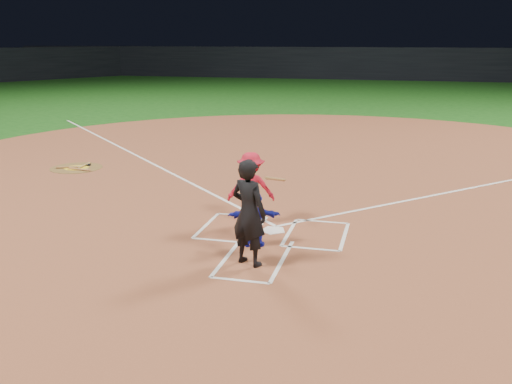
% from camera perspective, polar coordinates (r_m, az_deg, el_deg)
% --- Properties ---
extents(ground, '(120.00, 120.00, 0.00)m').
position_cam_1_polar(ground, '(12.85, 1.73, -3.93)').
color(ground, '#144912').
rests_on(ground, ground).
extents(home_plate_dirt, '(28.00, 28.00, 0.01)m').
position_cam_1_polar(home_plate_dirt, '(18.53, 5.72, 2.04)').
color(home_plate_dirt, brown).
rests_on(home_plate_dirt, ground).
extents(stadium_wall_far, '(80.00, 1.20, 3.20)m').
position_cam_1_polar(stadium_wall_far, '(59.97, 11.88, 12.46)').
color(stadium_wall_far, black).
rests_on(stadium_wall_far, ground).
extents(home_plate, '(0.60, 0.60, 0.02)m').
position_cam_1_polar(home_plate, '(12.85, 1.74, -3.85)').
color(home_plate, white).
rests_on(home_plate, home_plate_dirt).
extents(on_deck_circle, '(1.70, 1.70, 0.01)m').
position_cam_1_polar(on_deck_circle, '(19.85, -17.53, 2.32)').
color(on_deck_circle, brown).
rests_on(on_deck_circle, home_plate_dirt).
extents(on_deck_logo, '(0.80, 0.80, 0.00)m').
position_cam_1_polar(on_deck_logo, '(19.85, -17.53, 2.34)').
color(on_deck_logo, gold).
rests_on(on_deck_logo, on_deck_circle).
extents(on_deck_bat_a, '(0.11, 0.84, 0.06)m').
position_cam_1_polar(on_deck_bat_a, '(19.97, -16.80, 2.56)').
color(on_deck_bat_a, olive).
rests_on(on_deck_bat_a, on_deck_circle).
extents(on_deck_bat_b, '(0.80, 0.38, 0.06)m').
position_cam_1_polar(on_deck_bat_b, '(19.86, -18.18, 2.38)').
color(on_deck_bat_b, brown).
rests_on(on_deck_bat_b, on_deck_circle).
extents(on_deck_bat_c, '(0.84, 0.18, 0.06)m').
position_cam_1_polar(on_deck_bat_c, '(19.44, -17.23, 2.19)').
color(on_deck_bat_c, '#A6693C').
rests_on(on_deck_bat_c, on_deck_circle).
extents(bat_weight_donut, '(0.19, 0.19, 0.05)m').
position_cam_1_polar(bat_weight_donut, '(20.07, -16.46, 2.63)').
color(bat_weight_donut, black).
rests_on(bat_weight_donut, on_deck_circle).
extents(catcher, '(1.16, 0.66, 1.19)m').
position_cam_1_polar(catcher, '(11.77, -0.17, -2.64)').
color(catcher, '#1419A5').
rests_on(catcher, home_plate_dirt).
extents(umpire, '(0.88, 0.75, 2.06)m').
position_cam_1_polar(umpire, '(10.69, -0.72, -2.07)').
color(umpire, black).
rests_on(umpire, home_plate_dirt).
extents(chalk_markings, '(28.35, 17.32, 0.01)m').
position_cam_1_polar(chalk_markings, '(17.84, 5.38, 1.56)').
color(chalk_markings, white).
rests_on(chalk_markings, home_plate_dirt).
extents(batter_at_plate, '(1.38, 0.99, 1.68)m').
position_cam_1_polar(batter_at_plate, '(13.11, -0.50, 0.37)').
color(batter_at_plate, red).
rests_on(batter_at_plate, home_plate_dirt).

